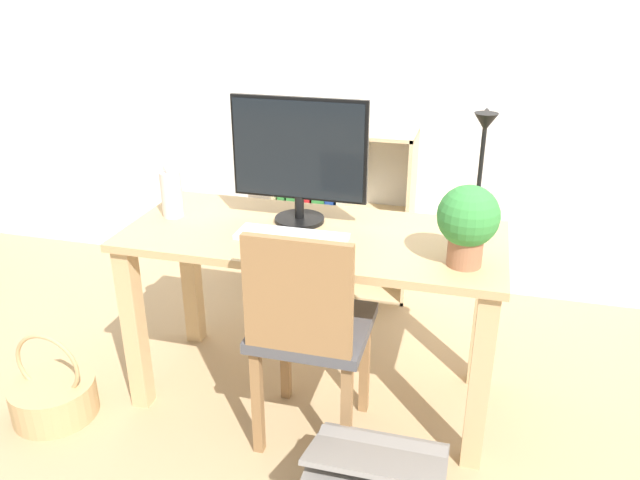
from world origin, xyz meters
name	(u,v)px	position (x,y,z in m)	size (l,w,h in m)	color
ground_plane	(314,391)	(0.00, 0.00, 0.00)	(10.00, 10.00, 0.00)	tan
wall_back	(373,40)	(0.00, 1.12, 1.30)	(8.00, 0.05, 2.60)	white
desk	(313,266)	(0.00, 0.00, 0.58)	(1.41, 0.61, 0.72)	tan
monitor	(299,155)	(-0.08, 0.10, 0.99)	(0.52, 0.19, 0.48)	black
keyboard	(292,236)	(-0.06, -0.07, 0.73)	(0.41, 0.13, 0.02)	silver
vase	(171,192)	(-0.58, 0.02, 0.82)	(0.08, 0.08, 0.22)	silver
desk_lamp	(481,164)	(0.58, 0.07, 1.01)	(0.10, 0.19, 0.48)	black
potted_plant	(468,221)	(0.56, -0.13, 0.88)	(0.20, 0.20, 0.28)	#9E6647
chair	(308,328)	(0.06, -0.28, 0.49)	(0.40, 0.40, 0.88)	#4C4C51
bookshelf	(324,214)	(-0.20, 0.95, 0.42)	(0.72, 0.28, 0.89)	#D8BC8C
basket	(54,396)	(-0.95, -0.40, 0.08)	(0.33, 0.33, 0.37)	tan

